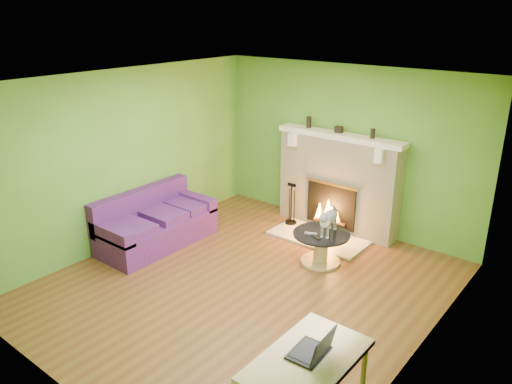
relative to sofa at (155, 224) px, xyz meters
The scene contains 22 objects.
floor 1.89m from the sofa, ahead, with size 5.00×5.00×0.00m, color brown.
ceiling 2.95m from the sofa, ahead, with size 5.00×5.00×0.00m, color white.
wall_back 3.18m from the sofa, 52.03° to the left, with size 5.00×5.00×0.00m, color #4E832B.
wall_front 3.36m from the sofa, 54.59° to the right, with size 5.00×5.00×0.00m, color #4E832B.
wall_left 1.07m from the sofa, 163.39° to the right, with size 5.00×5.00×0.00m, color #4E832B.
wall_right 4.23m from the sofa, ahead, with size 5.00×5.00×0.00m, color #4E832B.
window_frame 4.40m from the sofa, 13.92° to the right, with size 1.20×1.20×0.00m, color silver.
window_pane 4.39m from the sofa, 13.95° to the right, with size 1.06×1.06×0.00m, color white.
fireplace 2.92m from the sofa, 49.77° to the left, with size 2.10×0.46×1.58m.
hearth 2.53m from the sofa, 42.15° to the left, with size 1.50×0.75×0.03m, color beige.
mantel 3.12m from the sofa, 49.51° to the left, with size 2.10×0.28×0.08m, color white.
sofa is the anchor object (origin of this frame).
coffee_table 2.52m from the sofa, 24.26° to the left, with size 0.80×0.80×0.45m.
desk 4.18m from the sofa, 23.80° to the right, with size 0.63×1.09×0.81m.
cat 2.63m from the sofa, 24.54° to the left, with size 0.23×0.64×0.40m, color slate, non-canonical shape.
remote_silver 2.38m from the sofa, 22.61° to the left, with size 0.17×0.04×0.02m, color gray.
remote_black 2.47m from the sofa, 20.25° to the left, with size 0.16×0.04×0.02m, color black.
laptop 4.17m from the sofa, 23.28° to the right, with size 0.29×0.34×0.25m, color black, non-canonical shape.
fire_tools 2.21m from the sofa, 56.15° to the left, with size 0.19×0.19×0.70m, color black, non-canonical shape.
mantel_vase_left 2.89m from the sofa, 60.09° to the left, with size 0.08×0.08×0.18m, color black.
mantel_vase_right 3.51m from the sofa, 42.85° to the left, with size 0.07×0.07×0.14m, color black.
mantel_box 3.15m from the sofa, 50.55° to the left, with size 0.12×0.08×0.10m, color black.
Camera 1 is at (3.64, -4.32, 3.39)m, focal length 35.00 mm.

